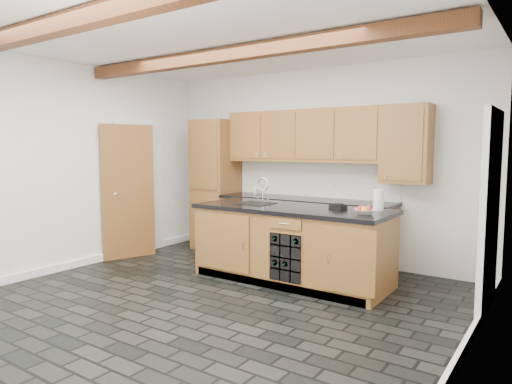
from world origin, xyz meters
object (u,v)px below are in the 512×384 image
(island, at_px, (291,244))
(fruit_bowl, at_px, (365,212))
(kitchen_scale, at_px, (338,206))
(paper_towel, at_px, (378,200))

(island, height_order, fruit_bowl, fruit_bowl)
(island, relative_size, kitchen_scale, 10.74)
(island, bearing_deg, paper_towel, 16.02)
(kitchen_scale, relative_size, fruit_bowl, 1.03)
(fruit_bowl, bearing_deg, island, 175.24)
(kitchen_scale, height_order, fruit_bowl, kitchen_scale)
(island, bearing_deg, kitchen_scale, 16.52)
(island, distance_m, kitchen_scale, 0.75)
(kitchen_scale, bearing_deg, fruit_bowl, -8.14)
(fruit_bowl, bearing_deg, paper_towel, 86.65)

